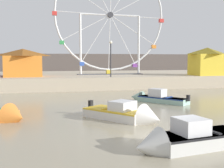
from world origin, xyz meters
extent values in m
plane|color=gray|center=(0.00, 0.00, 0.00)|extent=(240.00, 240.00, 0.00)
cube|color=#B7A88E|center=(0.00, 27.28, 0.69)|extent=(110.00, 18.61, 1.37)
cube|color=#564C47|center=(0.00, 47.79, 2.20)|extent=(140.00, 3.00, 4.40)
cube|color=#93BCAD|center=(3.67, 8.72, 0.21)|extent=(3.17, 3.83, 0.42)
cube|color=navy|center=(3.67, 8.72, 0.38)|extent=(3.16, 3.81, 0.08)
cone|color=#93BCAD|center=(2.23, 10.73, 0.21)|extent=(1.48, 1.48, 1.04)
cube|color=black|center=(4.86, 7.04, 0.53)|extent=(0.31, 0.30, 0.44)
cube|color=silver|center=(3.38, 9.11, 0.73)|extent=(1.40, 1.47, 0.61)
cube|color=navy|center=(3.95, 8.32, 0.45)|extent=(0.85, 0.67, 0.06)
cube|color=silver|center=(0.50, -2.02, 0.27)|extent=(3.65, 1.89, 0.55)
cube|color=black|center=(0.50, -2.02, 0.51)|extent=(3.62, 1.90, 0.08)
cone|color=silver|center=(-1.68, -2.37, 0.27)|extent=(1.15, 1.42, 1.29)
cube|color=silver|center=(0.07, -2.09, 0.84)|extent=(1.20, 1.24, 0.58)
cube|color=black|center=(0.93, -1.95, 0.58)|extent=(0.34, 1.16, 0.06)
cone|color=orange|center=(-6.56, 4.20, 0.24)|extent=(1.69, 1.74, 1.44)
cube|color=silver|center=(-1.25, 3.83, 0.26)|extent=(3.43, 3.84, 0.51)
cube|color=gold|center=(-1.25, 3.83, 0.47)|extent=(3.43, 3.82, 0.08)
cone|color=silver|center=(0.14, 2.00, 0.26)|extent=(1.78, 1.69, 1.48)
cube|color=black|center=(-2.40, 5.36, 0.62)|extent=(0.31, 0.30, 0.44)
cube|color=silver|center=(-0.97, 3.47, 0.77)|extent=(1.65, 1.62, 0.51)
cube|color=gold|center=(-1.52, 4.20, 0.54)|extent=(1.15, 0.93, 0.06)
torus|color=silver|center=(3.23, 24.36, 8.83)|extent=(13.95, 0.24, 13.95)
cylinder|color=#38383D|center=(3.23, 24.36, 8.83)|extent=(0.70, 0.50, 0.70)
cylinder|color=silver|center=(6.66, 24.36, 8.71)|extent=(6.85, 0.08, 0.31)
cube|color=red|center=(10.08, 24.36, 8.32)|extent=(0.56, 0.48, 0.44)
cylinder|color=silver|center=(6.25, 24.36, 10.44)|extent=(6.08, 0.08, 3.30)
cylinder|color=silver|center=(-0.20, 24.36, 8.94)|extent=(6.85, 0.08, 0.31)
cube|color=red|center=(-3.62, 24.36, 8.77)|extent=(0.56, 0.48, 0.44)
cylinder|color=silver|center=(0.21, 24.36, 7.21)|extent=(6.08, 0.08, 3.30)
cube|color=#33934C|center=(-2.82, 24.36, 5.32)|extent=(0.56, 0.48, 0.44)
cylinder|color=silver|center=(1.42, 24.36, 5.92)|extent=(3.69, 0.08, 5.86)
cube|color=#3356B7|center=(-0.39, 24.36, 2.73)|extent=(0.56, 0.48, 0.44)
cylinder|color=silver|center=(3.12, 24.36, 5.40)|extent=(0.31, 0.08, 6.85)
cube|color=yellow|center=(3.00, 24.36, 1.70)|extent=(0.56, 0.48, 0.44)
cylinder|color=silver|center=(4.84, 24.36, 5.80)|extent=(3.30, 0.08, 6.08)
cube|color=purple|center=(6.46, 24.36, 2.50)|extent=(0.56, 0.48, 0.44)
cylinder|color=silver|center=(6.14, 24.36, 7.02)|extent=(5.86, 0.08, 3.69)
cube|color=orange|center=(9.05, 24.36, 4.93)|extent=(0.56, 0.48, 0.44)
cylinder|color=silver|center=(-0.54, 24.36, 5.10)|extent=(0.28, 0.28, 7.45)
cylinder|color=silver|center=(7.00, 24.36, 5.10)|extent=(0.28, 0.28, 7.45)
cylinder|color=silver|center=(3.23, 24.36, 8.83)|extent=(7.54, 0.18, 0.18)
cube|color=#4C4C51|center=(3.23, 24.36, 1.41)|extent=(8.34, 1.20, 0.08)
cube|color=orange|center=(-7.24, 22.18, 2.52)|extent=(4.14, 3.31, 2.30)
pyramid|color=brown|center=(-7.24, 22.18, 4.05)|extent=(4.56, 3.65, 0.80)
cube|color=yellow|center=(14.17, 19.87, 2.64)|extent=(3.59, 3.04, 2.54)
pyramid|color=olive|center=(14.17, 19.87, 4.29)|extent=(3.95, 3.34, 0.80)
cylinder|color=#2D2D33|center=(2.05, 19.08, 3.17)|extent=(0.12, 0.12, 3.61)
sphere|color=#F2EACC|center=(2.05, 19.08, 5.12)|extent=(0.32, 0.32, 0.32)
camera|label=1|loc=(-5.15, -11.54, 3.25)|focal=46.57mm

